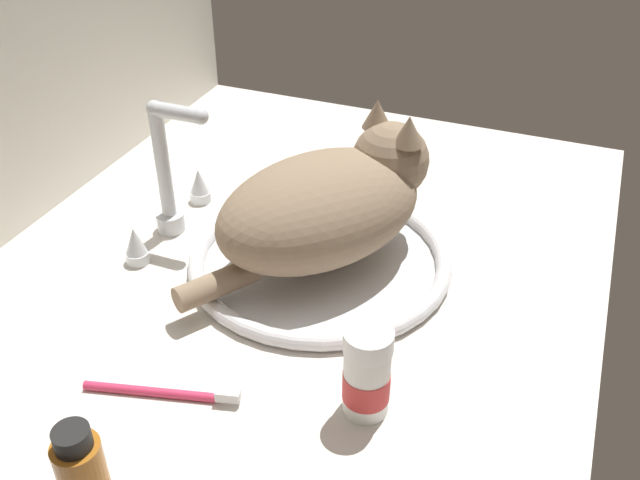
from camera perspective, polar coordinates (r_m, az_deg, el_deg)
The scene contains 7 objects.
countertop at distance 94.45cm, azimuth -2.58°, elevation -3.58°, with size 107.27×78.71×3.00cm, color silver.
backsplash_wall at distance 107.00cm, azimuth -23.35°, elevation 8.79°, with size 107.27×2.40×36.35cm, color silver.
sink_basin at distance 94.83cm, azimuth 0.00°, elevation -1.53°, with size 34.85×34.85×2.13cm.
faucet at distance 100.33cm, azimuth -11.94°, elevation 4.31°, with size 20.08×9.77×19.81cm.
cat at distance 91.27cm, azimuth 1.07°, elevation 3.12°, with size 35.32×30.82×17.46cm.
pill_bottle at distance 73.15cm, azimuth 3.75°, elevation -10.68°, with size 5.02×5.02×10.61cm.
toothbrush at distance 78.99cm, azimuth -12.23°, elevation -11.79°, with size 5.32×16.84×1.70cm.
Camera 1 is at (-67.34, -31.43, 59.80)cm, focal length 40.08 mm.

